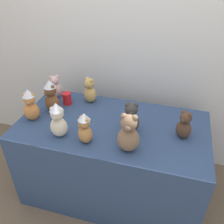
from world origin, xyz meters
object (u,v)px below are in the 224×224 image
Objects in this scene: teddy_bear_ginger at (30,105)px; teddy_bear_cream at (58,120)px; teddy_bear_chestnut at (51,97)px; display_table at (112,159)px; teddy_bear_charcoal at (131,118)px; teddy_bear_blush at (55,87)px; teddy_bear_caramel at (85,128)px; teddy_bear_cocoa at (184,126)px; party_cup_red at (67,99)px; teddy_bear_honey at (90,91)px; teddy_bear_mocha at (128,134)px.

teddy_bear_ginger is 0.34m from teddy_bear_cream.
teddy_bear_ginger is at bearing 154.24° from teddy_bear_cream.
teddy_bear_chestnut reaches higher than teddy_bear_ginger.
teddy_bear_ginger is (-0.65, -0.11, 0.53)m from display_table.
teddy_bear_charcoal reaches higher than teddy_bear_blush.
teddy_bear_blush is (-0.64, 0.28, 0.50)m from display_table.
teddy_bear_cocoa is at bearing 49.62° from teddy_bear_caramel.
teddy_bear_charcoal is 0.40m from teddy_bear_cocoa.
teddy_bear_charcoal is at bearing 18.82° from teddy_bear_cream.
teddy_bear_cocoa is at bearing -18.65° from teddy_bear_ginger.
teddy_bear_cocoa is at bearing 17.59° from teddy_bear_chestnut.
party_cup_red is (0.07, 0.15, -0.09)m from teddy_bear_chestnut.
teddy_bear_honey is 1.06× the size of teddy_bear_cocoa.
display_table is 6.81× the size of teddy_bear_blush.
teddy_bear_caramel is 0.57m from teddy_bear_honey.
party_cup_red is (-0.14, 0.44, -0.09)m from teddy_bear_cream.
display_table is at bearing -13.79° from teddy_bear_ginger.
teddy_bear_mocha is at bearing -63.80° from teddy_bear_blush.
teddy_bear_cream is (-0.90, -0.23, 0.03)m from teddy_bear_cocoa.
teddy_bear_cocoa is (0.39, 0.04, -0.01)m from teddy_bear_charcoal.
teddy_bear_charcoal is 0.22m from teddy_bear_mocha.
teddy_bear_cocoa reaches higher than party_cup_red.
teddy_bear_blush is 0.60m from teddy_bear_cream.
teddy_bear_cocoa is 1.06m from party_cup_red.
teddy_bear_ginger is (-0.53, 0.15, 0.01)m from teddy_bear_caramel.
teddy_bear_honey is 0.35m from teddy_bear_blush.
teddy_bear_charcoal is 0.86× the size of teddy_bear_mocha.
teddy_bear_honey is 0.22m from party_cup_red.
teddy_bear_chestnut reaches higher than teddy_bear_cream.
teddy_bear_charcoal is at bearing 65.81° from teddy_bear_caramel.
teddy_bear_ginger is 0.92× the size of teddy_bear_mocha.
teddy_bear_charcoal is (0.45, -0.34, 0.01)m from teddy_bear_honey.
teddy_bear_blush reaches higher than party_cup_red.
teddy_bear_mocha is 0.82m from party_cup_red.
teddy_bear_charcoal is 1.13× the size of teddy_bear_cocoa.
teddy_bear_mocha is (0.84, -0.15, 0.00)m from teddy_bear_ginger.
teddy_bear_charcoal is at bearing -18.96° from teddy_bear_ginger.
teddy_bear_cream is 2.63× the size of party_cup_red.
teddy_bear_chestnut is 1.11m from teddy_bear_cocoa.
teddy_bear_ginger is 0.40m from teddy_bear_blush.
teddy_bear_cream reaches higher than display_table.
teddy_bear_ginger is 0.93× the size of teddy_bear_chestnut.
teddy_bear_caramel is 0.73m from teddy_bear_cocoa.
teddy_bear_honey reaches higher than party_cup_red.
teddy_bear_cream is at bearing -34.11° from teddy_bear_chestnut.
display_table is 14.04× the size of party_cup_red.
teddy_bear_chestnut is at bearing -114.47° from party_cup_red.
teddy_bear_mocha reaches higher than display_table.
teddy_bear_ginger is 0.19m from teddy_bear_chestnut.
teddy_bear_caramel is at bearing -77.36° from teddy_bear_blush.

